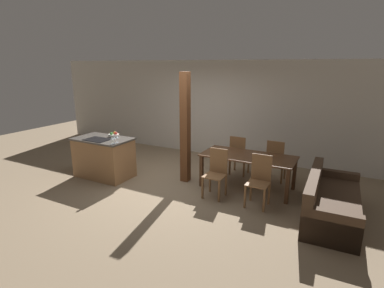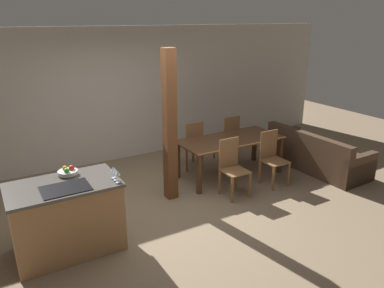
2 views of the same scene
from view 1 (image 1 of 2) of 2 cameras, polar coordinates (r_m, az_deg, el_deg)
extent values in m
plane|color=#847056|center=(6.76, -5.34, -7.57)|extent=(16.00, 16.00, 0.00)
cube|color=beige|center=(8.63, 4.01, 6.71)|extent=(11.20, 0.08, 2.70)
cube|color=#9E7047|center=(7.33, -16.40, -2.63)|extent=(1.29, 0.76, 0.89)
cube|color=#4C4742|center=(7.21, -16.67, 0.91)|extent=(1.33, 0.80, 0.04)
cube|color=black|center=(7.09, -17.58, 0.83)|extent=(0.56, 0.40, 0.01)
cylinder|color=silver|center=(7.28, -14.68, 1.64)|extent=(0.25, 0.25, 0.05)
sphere|color=red|center=(7.24, -14.32, 1.98)|extent=(0.07, 0.07, 0.07)
sphere|color=gold|center=(7.32, -14.53, 2.08)|extent=(0.07, 0.07, 0.07)
sphere|color=#3D8E38|center=(7.25, -15.10, 1.93)|extent=(0.07, 0.07, 0.07)
cylinder|color=silver|center=(6.57, -14.96, -0.01)|extent=(0.06, 0.06, 0.00)
cylinder|color=silver|center=(6.56, -14.99, 0.40)|extent=(0.01, 0.01, 0.09)
cone|color=silver|center=(6.54, -15.04, 1.05)|extent=(0.06, 0.06, 0.06)
cylinder|color=silver|center=(6.63, -14.50, 0.15)|extent=(0.06, 0.06, 0.00)
cylinder|color=silver|center=(6.61, -14.53, 0.55)|extent=(0.01, 0.01, 0.09)
cone|color=silver|center=(6.60, -14.57, 1.20)|extent=(0.06, 0.06, 0.06)
cylinder|color=silver|center=(6.68, -14.05, 0.30)|extent=(0.06, 0.06, 0.00)
cylinder|color=silver|center=(6.67, -14.07, 0.70)|extent=(0.01, 0.01, 0.09)
cone|color=silver|center=(6.65, -14.11, 1.34)|extent=(0.06, 0.06, 0.06)
cube|color=#51331E|center=(6.40, 10.65, -2.29)|extent=(1.94, 0.89, 0.03)
cube|color=#51331E|center=(6.50, 1.81, -5.16)|extent=(0.07, 0.07, 0.70)
cube|color=#51331E|center=(5.98, 17.70, -7.72)|extent=(0.07, 0.07, 0.70)
cube|color=#51331E|center=(7.15, 4.51, -3.29)|extent=(0.07, 0.07, 0.70)
cube|color=#51331E|center=(6.69, 18.93, -5.41)|extent=(0.07, 0.07, 0.70)
cube|color=brown|center=(5.97, 4.32, -6.07)|extent=(0.40, 0.40, 0.02)
cube|color=brown|center=(6.05, 5.10, -3.17)|extent=(0.38, 0.02, 0.51)
cube|color=brown|center=(5.98, 2.02, -8.38)|extent=(0.04, 0.04, 0.44)
cube|color=brown|center=(5.84, 5.18, -8.99)|extent=(0.04, 0.04, 0.44)
cube|color=brown|center=(6.27, 3.45, -7.23)|extent=(0.04, 0.04, 0.44)
cube|color=brown|center=(6.15, 6.47, -7.79)|extent=(0.04, 0.04, 0.44)
cube|color=brown|center=(5.71, 12.43, -7.42)|extent=(0.40, 0.40, 0.02)
cube|color=brown|center=(5.79, 13.10, -4.36)|extent=(0.38, 0.02, 0.51)
cube|color=brown|center=(5.68, 10.07, -9.89)|extent=(0.04, 0.04, 0.44)
cube|color=brown|center=(5.60, 13.56, -10.49)|extent=(0.04, 0.04, 0.44)
cube|color=brown|center=(5.99, 11.14, -8.59)|extent=(0.04, 0.04, 0.44)
cube|color=brown|center=(5.91, 14.45, -9.13)|extent=(0.04, 0.04, 0.44)
cube|color=brown|center=(7.29, 9.06, -2.29)|extent=(0.40, 0.40, 0.02)
cube|color=brown|center=(7.04, 8.64, -0.66)|extent=(0.38, 0.02, 0.51)
cube|color=brown|center=(7.47, 10.72, -3.78)|extent=(0.04, 0.04, 0.44)
cube|color=brown|center=(7.57, 8.16, -3.40)|extent=(0.04, 0.04, 0.44)
cube|color=brown|center=(7.15, 9.86, -4.60)|extent=(0.04, 0.04, 0.44)
cube|color=brown|center=(7.26, 7.20, -4.19)|extent=(0.04, 0.04, 0.44)
cube|color=brown|center=(7.07, 15.75, -3.22)|extent=(0.40, 0.40, 0.02)
cube|color=brown|center=(6.82, 15.56, -1.57)|extent=(0.38, 0.02, 0.51)
cube|color=brown|center=(7.28, 17.29, -4.71)|extent=(0.04, 0.04, 0.44)
cube|color=brown|center=(7.34, 14.59, -4.34)|extent=(0.04, 0.04, 0.44)
cube|color=brown|center=(6.95, 16.73, -5.61)|extent=(0.04, 0.04, 0.44)
cube|color=brown|center=(7.02, 13.89, -5.20)|extent=(0.04, 0.04, 0.44)
cube|color=#473323|center=(5.79, 25.15, -10.76)|extent=(0.87, 2.02, 0.42)
cube|color=#473323|center=(5.65, 22.20, -6.78)|extent=(0.21, 2.01, 0.35)
cube|color=#473323|center=(4.92, 24.81, -14.46)|extent=(0.83, 0.16, 0.56)
cube|color=#473323|center=(6.62, 25.53, -6.91)|extent=(0.83, 0.16, 0.56)
cube|color=brown|center=(6.58, -1.30, 2.97)|extent=(0.18, 0.18, 2.44)
camera|label=2|loc=(5.74, -57.97, 10.99)|focal=35.00mm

